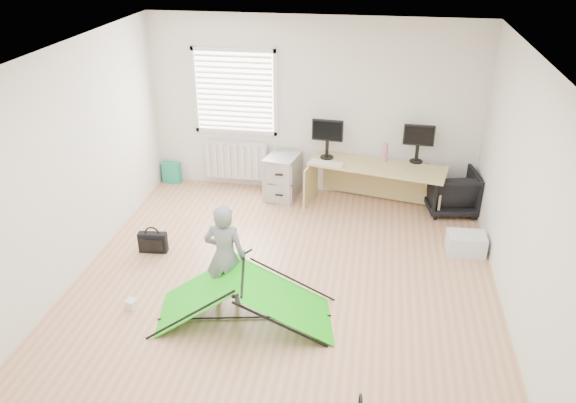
% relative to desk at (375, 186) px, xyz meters
% --- Properties ---
extents(ground, '(5.50, 5.50, 0.00)m').
position_rel_desk_xyz_m(ground, '(-1.00, -2.30, -0.34)').
color(ground, tan).
rests_on(ground, ground).
extents(back_wall, '(5.00, 0.02, 2.70)m').
position_rel_desk_xyz_m(back_wall, '(-1.00, 0.45, 1.01)').
color(back_wall, silver).
rests_on(back_wall, ground).
extents(window, '(1.20, 0.06, 1.20)m').
position_rel_desk_xyz_m(window, '(-2.20, 0.41, 1.21)').
color(window, silver).
rests_on(window, back_wall).
extents(radiator, '(1.00, 0.12, 0.60)m').
position_rel_desk_xyz_m(radiator, '(-2.20, 0.37, 0.11)').
color(radiator, silver).
rests_on(radiator, back_wall).
extents(desk, '(2.06, 1.01, 0.67)m').
position_rel_desk_xyz_m(desk, '(0.00, 0.00, 0.00)').
color(desk, tan).
rests_on(desk, ground).
extents(filing_cabinet, '(0.54, 0.66, 0.69)m').
position_rel_desk_xyz_m(filing_cabinet, '(-1.42, 0.11, 0.01)').
color(filing_cabinet, '#9EA0A4').
rests_on(filing_cabinet, ground).
extents(monitor_left, '(0.47, 0.13, 0.44)m').
position_rel_desk_xyz_m(monitor_left, '(-0.76, 0.17, 0.56)').
color(monitor_left, black).
rests_on(monitor_left, desk).
extents(monitor_right, '(0.45, 0.11, 0.42)m').
position_rel_desk_xyz_m(monitor_right, '(0.56, 0.23, 0.55)').
color(monitor_right, black).
rests_on(monitor_right, desk).
extents(keyboard, '(0.51, 0.25, 0.02)m').
position_rel_desk_xyz_m(keyboard, '(-0.73, -0.07, 0.35)').
color(keyboard, beige).
rests_on(keyboard, desk).
extents(thermos, '(0.10, 0.10, 0.28)m').
position_rel_desk_xyz_m(thermos, '(0.10, 0.19, 0.48)').
color(thermos, '#BF6B87').
rests_on(thermos, desk).
extents(office_chair, '(0.79, 0.81, 0.65)m').
position_rel_desk_xyz_m(office_chair, '(1.10, 0.04, -0.01)').
color(office_chair, black).
rests_on(office_chair, ground).
extents(person, '(0.45, 0.30, 1.24)m').
position_rel_desk_xyz_m(person, '(-1.58, -2.65, 0.28)').
color(person, slate).
rests_on(person, ground).
extents(kite, '(2.02, 1.18, 0.59)m').
position_rel_desk_xyz_m(kite, '(-1.31, -2.91, -0.04)').
color(kite, '#1CD314').
rests_on(kite, ground).
extents(storage_crate, '(0.49, 0.36, 0.27)m').
position_rel_desk_xyz_m(storage_crate, '(1.21, -1.12, -0.20)').
color(storage_crate, silver).
rests_on(storage_crate, ground).
extents(tote_bag, '(0.30, 0.14, 0.34)m').
position_rel_desk_xyz_m(tote_bag, '(-3.31, 0.34, -0.16)').
color(tote_bag, '#21A276').
rests_on(tote_bag, ground).
extents(laptop_bag, '(0.38, 0.15, 0.28)m').
position_rel_desk_xyz_m(laptop_bag, '(-2.81, -1.76, -0.20)').
color(laptop_bag, black).
rests_on(laptop_bag, ground).
extents(white_box, '(0.13, 0.13, 0.11)m').
position_rel_desk_xyz_m(white_box, '(-2.61, -2.94, -0.28)').
color(white_box, silver).
rests_on(white_box, ground).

